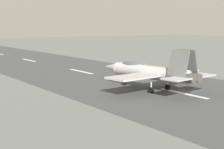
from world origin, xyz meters
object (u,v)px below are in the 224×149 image
(crew_person, at_px, (145,69))
(marker_cone_far, at_px, (122,63))
(fighter_jet, at_px, (150,72))
(marker_cone_mid, at_px, (195,74))

(crew_person, bearing_deg, marker_cone_far, -19.60)
(fighter_jet, height_order, marker_cone_far, fighter_jet)
(crew_person, distance_m, marker_cone_far, 14.03)
(fighter_jet, bearing_deg, marker_cone_far, -29.32)
(marker_cone_mid, height_order, marker_cone_far, same)
(fighter_jet, xyz_separation_m, marker_cone_far, (25.86, -14.53, -2.09))
(marker_cone_far, bearing_deg, crew_person, 160.40)
(marker_cone_mid, bearing_deg, marker_cone_far, 0.00)
(crew_person, height_order, marker_cone_mid, crew_person)
(fighter_jet, height_order, crew_person, fighter_jet)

